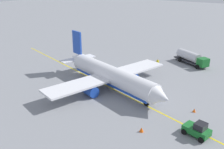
{
  "coord_description": "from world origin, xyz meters",
  "views": [
    {
      "loc": [
        26.93,
        -37.02,
        20.67
      ],
      "look_at": [
        0.0,
        0.0,
        3.0
      ],
      "focal_mm": 40.27,
      "sensor_mm": 36.0,
      "label": 1
    }
  ],
  "objects_px": {
    "safety_cone_nose": "(194,110)",
    "safety_cone_wingtip": "(141,130)",
    "pushback_tug": "(197,130)",
    "refueling_worker": "(158,63)",
    "fuel_tanker": "(191,58)",
    "airplane": "(110,76)"
  },
  "relations": [
    {
      "from": "safety_cone_nose",
      "to": "safety_cone_wingtip",
      "type": "distance_m",
      "value": 10.92
    },
    {
      "from": "pushback_tug",
      "to": "refueling_worker",
      "type": "height_order",
      "value": "pushback_tug"
    },
    {
      "from": "fuel_tanker",
      "to": "pushback_tug",
      "type": "distance_m",
      "value": 32.37
    },
    {
      "from": "refueling_worker",
      "to": "safety_cone_nose",
      "type": "distance_m",
      "value": 23.41
    },
    {
      "from": "fuel_tanker",
      "to": "pushback_tug",
      "type": "bearing_deg",
      "value": -68.9
    },
    {
      "from": "fuel_tanker",
      "to": "refueling_worker",
      "type": "xyz_separation_m",
      "value": [
        -6.32,
        -6.18,
        -0.9
      ]
    },
    {
      "from": "safety_cone_nose",
      "to": "safety_cone_wingtip",
      "type": "relative_size",
      "value": 0.87
    },
    {
      "from": "safety_cone_nose",
      "to": "refueling_worker",
      "type": "bearing_deg",
      "value": 131.17
    },
    {
      "from": "fuel_tanker",
      "to": "refueling_worker",
      "type": "bearing_deg",
      "value": -135.68
    },
    {
      "from": "airplane",
      "to": "safety_cone_nose",
      "type": "distance_m",
      "value": 17.11
    },
    {
      "from": "fuel_tanker",
      "to": "refueling_worker",
      "type": "distance_m",
      "value": 8.88
    },
    {
      "from": "safety_cone_wingtip",
      "to": "safety_cone_nose",
      "type": "bearing_deg",
      "value": 67.47
    },
    {
      "from": "safety_cone_nose",
      "to": "fuel_tanker",
      "type": "bearing_deg",
      "value": 110.89
    },
    {
      "from": "refueling_worker",
      "to": "pushback_tug",
      "type": "bearing_deg",
      "value": -53.19
    },
    {
      "from": "airplane",
      "to": "pushback_tug",
      "type": "relative_size",
      "value": 7.44
    },
    {
      "from": "fuel_tanker",
      "to": "safety_cone_wingtip",
      "type": "height_order",
      "value": "fuel_tanker"
    },
    {
      "from": "airplane",
      "to": "safety_cone_wingtip",
      "type": "distance_m",
      "value": 16.28
    },
    {
      "from": "pushback_tug",
      "to": "refueling_worker",
      "type": "relative_size",
      "value": 2.29
    },
    {
      "from": "safety_cone_nose",
      "to": "safety_cone_wingtip",
      "type": "xyz_separation_m",
      "value": [
        -4.18,
        -10.08,
        0.05
      ]
    },
    {
      "from": "airplane",
      "to": "fuel_tanker",
      "type": "distance_m",
      "value": 25.31
    },
    {
      "from": "fuel_tanker",
      "to": "refueling_worker",
      "type": "relative_size",
      "value": 5.92
    },
    {
      "from": "safety_cone_wingtip",
      "to": "airplane",
      "type": "bearing_deg",
      "value": 142.39
    }
  ]
}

